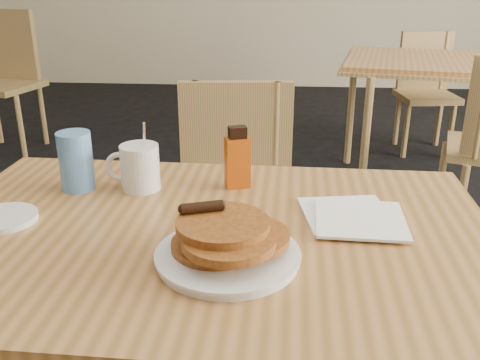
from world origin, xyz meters
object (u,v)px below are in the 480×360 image
object	(u,v)px
chair_main_far	(234,188)
blue_tumbler	(76,161)
coffee_mug	(139,166)
main_table	(208,249)
pancake_plate	(228,246)
chair_wall_extra	(7,68)
chair_neighbor_far	(426,82)
neighbor_table	(460,67)
syrup_bottle	(237,159)

from	to	relation	value
chair_main_far	blue_tumbler	world-z (taller)	blue_tumbler
chair_main_far	coffee_mug	bearing A→B (deg)	-111.45
main_table	pancake_plate	world-z (taller)	pancake_plate
chair_main_far	chair_wall_extra	size ratio (longest dim) A/B	0.91
chair_neighbor_far	pancake_plate	distance (m)	3.21
neighbor_table	chair_wall_extra	world-z (taller)	chair_wall_extra
neighbor_table	pancake_plate	world-z (taller)	pancake_plate
chair_wall_extra	pancake_plate	distance (m)	3.35
main_table	blue_tumbler	world-z (taller)	blue_tumbler
syrup_bottle	blue_tumbler	size ratio (longest dim) A/B	1.08
coffee_mug	syrup_bottle	bearing A→B (deg)	15.14
main_table	chair_main_far	world-z (taller)	chair_main_far
neighbor_table	coffee_mug	distance (m)	2.38
blue_tumbler	coffee_mug	bearing A→B (deg)	3.77
blue_tumbler	pancake_plate	bearing A→B (deg)	-38.69
neighbor_table	chair_main_far	xyz separation A→B (m)	(-1.16, -1.41, -0.19)
chair_main_far	pancake_plate	xyz separation A→B (m)	(0.07, -0.88, 0.26)
chair_main_far	chair_wall_extra	distance (m)	2.61
coffee_mug	chair_main_far	bearing A→B (deg)	80.81
chair_main_far	pancake_plate	size ratio (longest dim) A/B	3.38
chair_wall_extra	syrup_bottle	xyz separation A→B (m)	(1.82, -2.45, 0.24)
main_table	chair_main_far	bearing A→B (deg)	91.10
main_table	syrup_bottle	bearing A→B (deg)	79.74
chair_main_far	coffee_mug	xyz separation A→B (m)	(-0.17, -0.57, 0.28)
neighbor_table	chair_wall_extra	size ratio (longest dim) A/B	1.48
chair_main_far	chair_neighbor_far	xyz separation A→B (m)	(1.16, 2.12, -0.03)
chair_wall_extra	pancake_plate	world-z (taller)	chair_wall_extra
syrup_bottle	main_table	bearing A→B (deg)	-118.89
chair_main_far	blue_tumbler	size ratio (longest dim) A/B	6.39
neighbor_table	chair_wall_extra	distance (m)	2.97
coffee_mug	chair_neighbor_far	bearing A→B (deg)	71.21
pancake_plate	coffee_mug	world-z (taller)	coffee_mug
main_table	coffee_mug	bearing A→B (deg)	132.75
chair_wall_extra	syrup_bottle	bearing A→B (deg)	-37.96
main_table	chair_neighbor_far	distance (m)	3.11
chair_neighbor_far	blue_tumbler	xyz separation A→B (m)	(-1.48, -2.69, 0.33)
main_table	syrup_bottle	world-z (taller)	syrup_bottle
syrup_bottle	blue_tumbler	distance (m)	0.37
chair_neighbor_far	neighbor_table	bearing A→B (deg)	-98.36
chair_neighbor_far	coffee_mug	world-z (taller)	coffee_mug
chair_neighbor_far	coffee_mug	xyz separation A→B (m)	(-1.34, -2.69, 0.32)
main_table	chair_wall_extra	distance (m)	3.22
pancake_plate	syrup_bottle	size ratio (longest dim) A/B	1.75
syrup_bottle	coffee_mug	bearing A→B (deg)	168.86
chair_neighbor_far	syrup_bottle	bearing A→B (deg)	-120.41
main_table	pancake_plate	distance (m)	0.15
syrup_bottle	blue_tumbler	world-z (taller)	syrup_bottle
chair_wall_extra	coffee_mug	xyz separation A→B (m)	(1.60, -2.48, 0.23)
chair_wall_extra	pancake_plate	bearing A→B (deg)	-41.35
chair_wall_extra	pancake_plate	size ratio (longest dim) A/B	3.73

